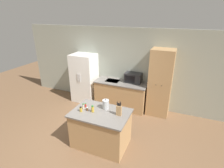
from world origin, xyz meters
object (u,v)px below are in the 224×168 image
at_px(microwave, 133,78).
at_px(pantry_cabinet, 160,83).
at_px(spice_bottle_pale_salt, 87,109).
at_px(spice_bottle_tall_dark, 93,109).
at_px(spice_bottle_short_red, 81,109).
at_px(knife_block, 119,110).
at_px(kettle, 106,104).
at_px(refrigerator, 84,78).
at_px(spice_bottle_amber_oil, 86,105).
at_px(spice_bottle_green_herb, 83,106).

bearing_deg(microwave, pantry_cabinet, -4.95).
height_order(pantry_cabinet, spice_bottle_pale_salt, pantry_cabinet).
distance_m(spice_bottle_tall_dark, spice_bottle_short_red, 0.28).
distance_m(knife_block, kettle, 0.42).
bearing_deg(kettle, spice_bottle_pale_salt, -144.68).
relative_size(refrigerator, spice_bottle_amber_oil, 17.40).
distance_m(spice_bottle_tall_dark, spice_bottle_amber_oil, 0.30).
bearing_deg(knife_block, pantry_cabinet, 72.51).
bearing_deg(kettle, pantry_cabinet, 60.53).
bearing_deg(pantry_cabinet, spice_bottle_tall_dark, -120.86).
bearing_deg(kettle, spice_bottle_tall_dark, -129.31).
distance_m(spice_bottle_amber_oil, kettle, 0.50).
distance_m(refrigerator, spice_bottle_green_herb, 2.23).
height_order(knife_block, spice_bottle_pale_salt, knife_block).
relative_size(spice_bottle_amber_oil, spice_bottle_pale_salt, 1.10).
distance_m(microwave, spice_bottle_short_red, 2.26).
relative_size(spice_bottle_green_herb, kettle, 0.57).
relative_size(spice_bottle_short_red, spice_bottle_green_herb, 0.86).
bearing_deg(knife_block, spice_bottle_pale_salt, -172.37).
bearing_deg(pantry_cabinet, spice_bottle_amber_oil, -128.03).
height_order(knife_block, kettle, knife_block).
xyz_separation_m(refrigerator, microwave, (1.75, 0.14, 0.22)).
bearing_deg(spice_bottle_amber_oil, microwave, 72.66).
relative_size(pantry_cabinet, knife_block, 6.06).
xyz_separation_m(spice_bottle_short_red, kettle, (0.47, 0.34, 0.06)).
height_order(refrigerator, spice_bottle_short_red, refrigerator).
relative_size(refrigerator, pantry_cabinet, 0.82).
bearing_deg(spice_bottle_pale_salt, knife_block, 7.63).
bearing_deg(spice_bottle_amber_oil, kettle, 14.68).
bearing_deg(spice_bottle_green_herb, refrigerator, 120.60).
bearing_deg(microwave, spice_bottle_short_red, -105.51).
height_order(microwave, kettle, microwave).
distance_m(refrigerator, spice_bottle_tall_dark, 2.41).
bearing_deg(refrigerator, spice_bottle_amber_oil, -58.06).
bearing_deg(refrigerator, pantry_cabinet, 1.47).
height_order(spice_bottle_tall_dark, kettle, kettle).
height_order(spice_bottle_short_red, spice_bottle_green_herb, spice_bottle_green_herb).
relative_size(microwave, spice_bottle_tall_dark, 3.23).
relative_size(pantry_cabinet, spice_bottle_tall_dark, 12.62).
xyz_separation_m(spice_bottle_tall_dark, spice_bottle_short_red, (-0.26, -0.09, -0.02)).
height_order(spice_bottle_tall_dark, spice_bottle_pale_salt, spice_bottle_tall_dark).
xyz_separation_m(refrigerator, spice_bottle_green_herb, (1.13, -1.92, 0.11)).
relative_size(spice_bottle_short_red, kettle, 0.49).
bearing_deg(spice_bottle_amber_oil, spice_bottle_pale_salt, -46.66).
bearing_deg(spice_bottle_pale_salt, pantry_cabinet, 56.10).
height_order(spice_bottle_green_herb, spice_bottle_pale_salt, spice_bottle_green_herb).
bearing_deg(spice_bottle_short_red, pantry_cabinet, 55.11).
distance_m(pantry_cabinet, spice_bottle_tall_dark, 2.35).
distance_m(microwave, kettle, 1.84).
height_order(spice_bottle_amber_oil, kettle, kettle).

